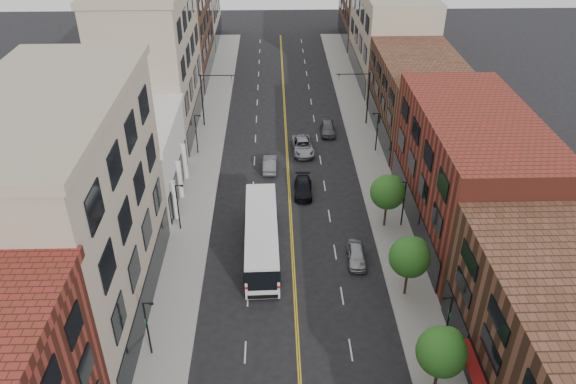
{
  "coord_description": "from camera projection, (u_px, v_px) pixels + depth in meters",
  "views": [
    {
      "loc": [
        -1.59,
        -21.58,
        32.7
      ],
      "look_at": [
        -0.36,
        22.76,
        5.0
      ],
      "focal_mm": 35.0,
      "sensor_mm": 36.0,
      "label": 1
    }
  ],
  "objects": [
    {
      "name": "lamp_r_2",
      "position": [
        403.0,
        201.0,
        54.69
      ],
      "size": [
        0.81,
        0.55,
        5.05
      ],
      "color": "black",
      "rests_on": "sidewalk_right"
    },
    {
      "name": "signal_mast_right",
      "position": [
        363.0,
        92.0,
        74.13
      ],
      "size": [
        4.49,
        0.18,
        7.2
      ],
      "color": "black",
      "rests_on": "sidewalk_right"
    },
    {
      "name": "bldg_r_far_b",
      "position": [
        390.0,
        34.0,
        88.31
      ],
      "size": [
        10.0,
        22.0,
        14.0
      ],
      "primitive_type": "cube",
      "color": "tan",
      "rests_on": "ground"
    },
    {
      "name": "bldg_r_far_c",
      "position": [
        370.0,
        12.0,
        106.06
      ],
      "size": [
        10.0,
        18.0,
        11.0
      ],
      "primitive_type": "cube",
      "color": "#503120",
      "rests_on": "ground"
    },
    {
      "name": "signal_mast_left",
      "position": [
        207.0,
        94.0,
        73.65
      ],
      "size": [
        4.49,
        0.18,
        7.2
      ],
      "color": "black",
      "rests_on": "sidewalk_left"
    },
    {
      "name": "car_lane_behind",
      "position": [
        270.0,
        164.0,
        65.63
      ],
      "size": [
        1.61,
        4.41,
        1.44
      ],
      "primitive_type": "imported",
      "rotation": [
        0.0,
        0.0,
        3.12
      ],
      "color": "#57575D",
      "rests_on": "ground"
    },
    {
      "name": "lamp_r_3",
      "position": [
        377.0,
        130.0,
        68.25
      ],
      "size": [
        0.81,
        0.55,
        5.05
      ],
      "color": "black",
      "rests_on": "sidewalk_right"
    },
    {
      "name": "bldg_r_far_a",
      "position": [
        419.0,
        98.0,
        71.56
      ],
      "size": [
        10.0,
        20.0,
        10.0
      ],
      "primitive_type": "cube",
      "color": "#503120",
      "rests_on": "ground"
    },
    {
      "name": "bldg_l_tanoffice",
      "position": [
        67.0,
        219.0,
        41.51
      ],
      "size": [
        10.0,
        22.0,
        18.0
      ],
      "primitive_type": "cube",
      "color": "tan",
      "rests_on": "ground"
    },
    {
      "name": "car_lane_c",
      "position": [
        328.0,
        128.0,
        73.79
      ],
      "size": [
        1.93,
        4.63,
        1.56
      ],
      "primitive_type": "imported",
      "rotation": [
        0.0,
        0.0,
        -0.02
      ],
      "color": "#505055",
      "rests_on": "ground"
    },
    {
      "name": "sidewalk_right",
      "position": [
        374.0,
        171.0,
        65.53
      ],
      "size": [
        4.0,
        110.0,
        0.15
      ],
      "primitive_type": "cube",
      "color": "gray",
      "rests_on": "ground"
    },
    {
      "name": "car_lane_a",
      "position": [
        303.0,
        188.0,
        61.14
      ],
      "size": [
        2.1,
        4.83,
        1.38
      ],
      "primitive_type": "imported",
      "rotation": [
        0.0,
        0.0,
        -0.03
      ],
      "color": "black",
      "rests_on": "ground"
    },
    {
      "name": "bldg_r_mid",
      "position": [
        470.0,
        174.0,
        53.23
      ],
      "size": [
        10.0,
        22.0,
        12.0
      ],
      "primitive_type": "cube",
      "color": "maroon",
      "rests_on": "ground"
    },
    {
      "name": "bldg_l_far_b",
      "position": [
        175.0,
        29.0,
        88.94
      ],
      "size": [
        10.0,
        20.0,
        15.0
      ],
      "primitive_type": "cube",
      "color": "#503120",
      "rests_on": "ground"
    },
    {
      "name": "tree_r_3",
      "position": [
        388.0,
        191.0,
        54.1
      ],
      "size": [
        3.4,
        3.4,
        5.59
      ],
      "color": "black",
      "rests_on": "sidewalk_right"
    },
    {
      "name": "lamp_l_3",
      "position": [
        197.0,
        132.0,
        67.74
      ],
      "size": [
        0.81,
        0.55,
        5.05
      ],
      "color": "black",
      "rests_on": "sidewalk_left"
    },
    {
      "name": "tree_r_1",
      "position": [
        443.0,
        350.0,
        37.14
      ],
      "size": [
        3.4,
        3.4,
        5.59
      ],
      "color": "black",
      "rests_on": "sidewalk_right"
    },
    {
      "name": "bldg_l_far_a",
      "position": [
        152.0,
        62.0,
        71.19
      ],
      "size": [
        10.0,
        20.0,
        18.0
      ],
      "primitive_type": "cube",
      "color": "tan",
      "rests_on": "ground"
    },
    {
      "name": "bldg_l_white",
      "position": [
        129.0,
        161.0,
        59.42
      ],
      "size": [
        10.0,
        14.0,
        8.0
      ],
      "primitive_type": "cube",
      "color": "silver",
      "rests_on": "ground"
    },
    {
      "name": "city_bus",
      "position": [
        262.0,
        235.0,
        51.64
      ],
      "size": [
        3.47,
        13.48,
        3.45
      ],
      "rotation": [
        0.0,
        0.0,
        0.02
      ],
      "color": "silver",
      "rests_on": "ground"
    },
    {
      "name": "sidewalk_left",
      "position": [
        202.0,
        173.0,
        65.06
      ],
      "size": [
        4.0,
        110.0,
        0.15
      ],
      "primitive_type": "cube",
      "color": "gray",
      "rests_on": "ground"
    },
    {
      "name": "car_lane_b",
      "position": [
        303.0,
        146.0,
        69.39
      ],
      "size": [
        2.97,
        5.74,
        1.55
      ],
      "primitive_type": "imported",
      "rotation": [
        0.0,
        0.0,
        0.07
      ],
      "color": "gray",
      "rests_on": "ground"
    },
    {
      "name": "tree_r_2",
      "position": [
        411.0,
        256.0,
        45.62
      ],
      "size": [
        3.4,
        3.4,
        5.59
      ],
      "color": "black",
      "rests_on": "sidewalk_right"
    },
    {
      "name": "lamp_l_1",
      "position": [
        148.0,
        326.0,
        40.61
      ],
      "size": [
        0.81,
        0.55,
        5.05
      ],
      "color": "black",
      "rests_on": "sidewalk_left"
    },
    {
      "name": "car_parked_far",
      "position": [
        357.0,
        255.0,
        51.18
      ],
      "size": [
        1.89,
        4.24,
        1.42
      ],
      "primitive_type": "imported",
      "rotation": [
        0.0,
        0.0,
        -0.05
      ],
      "color": "#94979A",
      "rests_on": "ground"
    },
    {
      "name": "lamp_l_2",
      "position": [
        178.0,
        205.0,
        54.17
      ],
      "size": [
        0.81,
        0.55,
        5.05
      ],
      "color": "black",
      "rests_on": "sidewalk_left"
    },
    {
      "name": "lamp_r_1",
      "position": [
        448.0,
        320.0,
        41.12
      ],
      "size": [
        0.81,
        0.55,
        5.05
      ],
      "color": "black",
      "rests_on": "sidewalk_right"
    }
  ]
}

